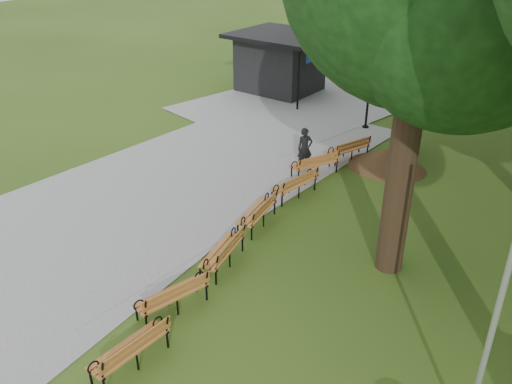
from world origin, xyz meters
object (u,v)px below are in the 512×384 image
Objects in this scene: person at (305,149)px; dirt_mound at (387,158)px; lamp_post at (370,78)px; bench_6 at (348,149)px; metal_pole at (495,320)px; bench_2 at (222,251)px; bench_4 at (294,184)px; bench_5 at (315,164)px; bench_1 at (172,295)px; bench_0 at (129,349)px; kiosk at (280,62)px; bench_3 at (257,212)px.

person is 0.62× the size of dirt_mound.
lamp_post is 4.03m from bench_6.
metal_pole is 7.33m from bench_2.
lamp_post is 1.61× the size of bench_4.
bench_5 is at bearing 9.50° from bench_6.
lamp_post reaches higher than bench_2.
bench_4 is (-0.97, 6.51, 0.00)m from bench_1.
bench_2 is at bearing -81.28° from lamp_post.
bench_1 and bench_5 have the same top height.
bench_2 is at bearing 169.04° from metal_pole.
bench_1 is at bearing 32.18° from bench_5.
lamp_post is 15.55m from metal_pole.
bench_1 is at bearing -161.04° from bench_0.
bench_4 is at bearing 33.61° from bench_5.
dirt_mound is 1.32× the size of bench_1.
bench_2 is (-0.26, 2.09, 0.00)m from bench_1.
person is 0.81× the size of bench_0.
metal_pole is 11.14m from bench_5.
kiosk is 19.82m from bench_0.
bench_2 is 1.00× the size of bench_4.
bench_3 and bench_5 have the same top height.
bench_0 is at bearing -80.42° from lamp_post.
kiosk is 18.01m from bench_1.
bench_6 is at bearing -73.50° from lamp_post.
metal_pole reaches higher than bench_6.
metal_pole reaches higher than dirt_mound.
person is 0.81× the size of bench_1.
person reaches higher than bench_2.
bench_1 is 1.00× the size of bench_3.
dirt_mound is at bearing 167.57° from bench_4.
bench_0 and bench_3 have the same top height.
lamp_post is at bearing 173.79° from bench_2.
lamp_post is at bearing 123.77° from metal_pole.
bench_0 is 3.92m from bench_2.
person is at bearing -90.00° from bench_5.
bench_6 is (-0.75, 8.12, 0.00)m from bench_2.
lamp_post reaches higher than person.
bench_1 is 10.26m from bench_6.
metal_pole is at bearing -45.89° from kiosk.
kiosk is 6.67m from lamp_post.
person is 3.06m from dirt_mound.
kiosk is at bearing -114.38° from bench_5.
metal_pole is 2.80× the size of bench_4.
lamp_post reaches higher than bench_6.
bench_6 is at bearing -169.93° from dirt_mound.
bench_5 is at bearing -162.37° from bench_4.
bench_1 is (-0.56, 1.75, 0.00)m from bench_0.
metal_pole is at bearing 64.11° from bench_2.
kiosk is at bearing -134.97° from bench_4.
bench_4 is (-7.57, 5.75, -2.22)m from metal_pole.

